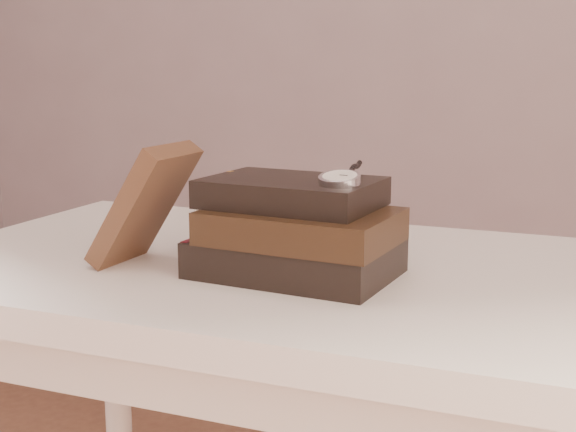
% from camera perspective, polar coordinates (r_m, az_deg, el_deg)
% --- Properties ---
extents(table, '(1.00, 0.60, 0.75)m').
position_cam_1_polar(table, '(1.10, -0.42, -7.94)').
color(table, silver).
rests_on(table, ground).
extents(book_stack, '(0.26, 0.19, 0.12)m').
position_cam_1_polar(book_stack, '(0.99, 0.61, -1.09)').
color(book_stack, black).
rests_on(book_stack, table).
extents(journal, '(0.12, 0.11, 0.16)m').
position_cam_1_polar(journal, '(1.05, -10.32, 0.82)').
color(journal, '#3A2216').
rests_on(journal, table).
extents(pocket_watch, '(0.05, 0.15, 0.02)m').
position_cam_1_polar(pocket_watch, '(0.94, 3.87, 2.79)').
color(pocket_watch, silver).
rests_on(pocket_watch, book_stack).
extents(eyeglasses, '(0.11, 0.12, 0.05)m').
position_cam_1_polar(eyeglasses, '(1.10, -1.59, 0.79)').
color(eyeglasses, silver).
rests_on(eyeglasses, book_stack).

